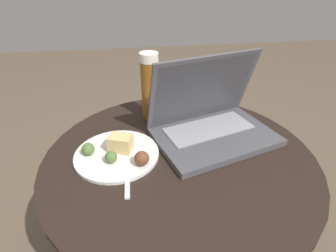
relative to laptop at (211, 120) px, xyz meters
name	(u,v)px	position (x,y,z in m)	size (l,w,h in m)	color
table	(178,190)	(-0.11, -0.08, -0.19)	(0.73, 0.73, 0.50)	black
laptop	(211,120)	(0.00, 0.00, 0.00)	(0.39, 0.32, 0.24)	#47474C
beer_glass	(150,87)	(-0.17, 0.14, 0.06)	(0.06, 0.06, 0.22)	brown
snack_plate	(118,153)	(-0.27, -0.07, -0.04)	(0.23, 0.23, 0.05)	silver
fork	(127,166)	(-0.25, -0.12, -0.05)	(0.03, 0.19, 0.00)	silver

